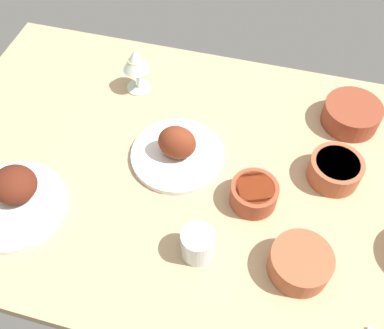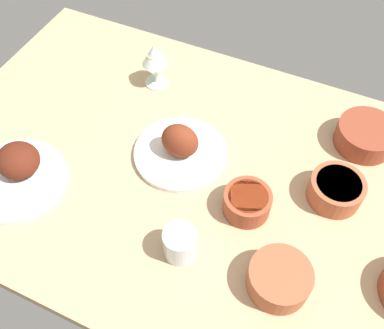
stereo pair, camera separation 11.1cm
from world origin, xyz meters
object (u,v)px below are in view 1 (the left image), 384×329
at_px(bowl_sauce, 254,194).
at_px(bowl_soup, 335,169).
at_px(bowl_potatoes, 352,114).
at_px(water_tumbler, 198,244).
at_px(plate_center_main, 177,150).
at_px(plate_far_side, 14,196).
at_px(bowl_onions, 300,263).
at_px(wine_glass, 136,62).

bearing_deg(bowl_sauce, bowl_soup, -146.29).
distance_m(bowl_potatoes, water_tumbler, 0.58).
distance_m(plate_center_main, water_tumbler, 0.28).
relative_size(plate_far_side, bowl_potatoes, 1.63).
height_order(bowl_onions, water_tumbler, water_tumbler).
height_order(bowl_onions, bowl_sauce, bowl_onions).
relative_size(plate_center_main, plate_far_side, 0.96).
relative_size(bowl_potatoes, water_tumbler, 1.93).
xyz_separation_m(plate_far_side, bowl_soup, (-0.73, -0.27, 0.00)).
relative_size(bowl_sauce, wine_glass, 0.82).
xyz_separation_m(plate_far_side, bowl_potatoes, (-0.76, -0.47, 0.01)).
xyz_separation_m(bowl_sauce, water_tumbler, (0.10, 0.17, 0.01)).
height_order(bowl_sauce, water_tumbler, water_tumbler).
xyz_separation_m(bowl_soup, bowl_onions, (0.05, 0.27, 0.00)).
xyz_separation_m(bowl_soup, bowl_sauce, (0.18, 0.12, -0.00)).
height_order(plate_center_main, bowl_onions, plate_center_main).
distance_m(bowl_soup, bowl_potatoes, 0.20).
distance_m(plate_center_main, bowl_potatoes, 0.49).
height_order(bowl_soup, bowl_sauce, bowl_soup).
bearing_deg(bowl_soup, plate_center_main, 5.63).
relative_size(plate_far_side, wine_glass, 1.81).
height_order(plate_far_side, bowl_sauce, plate_far_side).
xyz_separation_m(plate_far_side, wine_glass, (-0.16, -0.45, 0.07)).
relative_size(wine_glass, water_tumbler, 1.74).
relative_size(bowl_sauce, bowl_potatoes, 0.74).
bearing_deg(wine_glass, water_tumbler, 122.84).
bearing_deg(wine_glass, bowl_sauce, 142.89).
xyz_separation_m(bowl_onions, wine_glass, (0.52, -0.45, 0.06)).
bearing_deg(bowl_potatoes, water_tumbler, 57.80).
relative_size(bowl_soup, bowl_onions, 0.97).
bearing_deg(plate_center_main, bowl_sauce, 158.99).
xyz_separation_m(bowl_sauce, wine_glass, (0.40, -0.30, 0.07)).
relative_size(bowl_onions, wine_glass, 0.96).
height_order(plate_center_main, bowl_potatoes, plate_center_main).
bearing_deg(plate_center_main, water_tumbler, 115.50).
xyz_separation_m(plate_center_main, bowl_potatoes, (-0.43, -0.24, 0.00)).
bearing_deg(bowl_onions, bowl_sauce, -49.56).
xyz_separation_m(plate_far_side, bowl_sauce, (-0.55, -0.15, 0.00)).
bearing_deg(water_tumbler, bowl_soup, -134.01).
xyz_separation_m(bowl_onions, water_tumbler, (0.22, 0.02, 0.01)).
bearing_deg(bowl_sauce, plate_center_main, -21.01).
height_order(wine_glass, water_tumbler, wine_glass).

